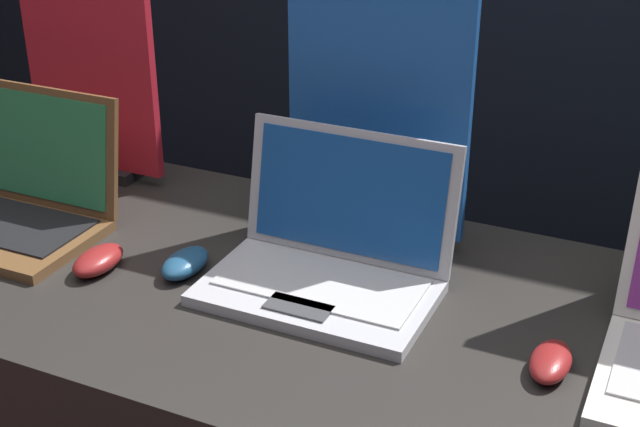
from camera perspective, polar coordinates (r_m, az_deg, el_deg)
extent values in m
cube|color=black|center=(1.80, -19.63, -0.52)|extent=(0.33, 0.16, 0.00)
cube|color=brown|center=(1.83, -17.64, 4.18)|extent=(0.38, 0.05, 0.23)
cube|color=#2D7F4C|center=(1.83, -17.78, 4.14)|extent=(0.34, 0.04, 0.20)
ellipsoid|color=maroon|center=(1.62, -14.01, -2.92)|extent=(0.07, 0.12, 0.04)
cube|color=black|center=(2.01, -13.75, 2.75)|extent=(0.17, 0.07, 0.02)
cube|color=red|center=(1.94, -14.39, 8.26)|extent=(0.31, 0.02, 0.38)
cube|color=#B7B7BC|center=(1.49, -0.21, -5.12)|extent=(0.38, 0.23, 0.02)
cube|color=#B7B7B7|center=(1.50, 0.07, -4.42)|extent=(0.34, 0.16, 0.00)
cube|color=#3F3F42|center=(1.43, -1.39, -6.01)|extent=(0.11, 0.05, 0.00)
cube|color=#B7B7BC|center=(1.54, 1.96, 1.22)|extent=(0.38, 0.06, 0.23)
cube|color=#194C99|center=(1.54, 1.86, 1.17)|extent=(0.35, 0.04, 0.20)
ellipsoid|color=navy|center=(1.58, -8.62, -3.16)|extent=(0.07, 0.11, 0.04)
cube|color=black|center=(1.70, 3.47, -0.95)|extent=(0.19, 0.07, 0.02)
cube|color=#1E59B2|center=(1.60, 3.72, 7.34)|extent=(0.34, 0.02, 0.49)
ellipsoid|color=maroon|center=(1.36, 14.55, -9.16)|extent=(0.06, 0.11, 0.03)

